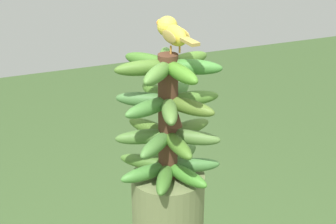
{
  "coord_description": "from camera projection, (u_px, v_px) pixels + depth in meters",
  "views": [
    {
      "loc": [
        0.47,
        1.15,
        1.78
      ],
      "look_at": [
        0.0,
        0.0,
        1.23
      ],
      "focal_mm": 55.07,
      "sensor_mm": 36.0,
      "label": 1
    }
  ],
  "objects": [
    {
      "name": "perched_bird",
      "position": [
        172.0,
        32.0,
        1.29
      ],
      "size": [
        0.06,
        0.19,
        0.09
      ],
      "color": "#C68933",
      "rests_on": "banana_bunch"
    },
    {
      "name": "banana_bunch",
      "position": [
        168.0,
        118.0,
        1.37
      ],
      "size": [
        0.29,
        0.29,
        0.35
      ],
      "color": "#4C2D1E",
      "rests_on": "banana_tree"
    }
  ]
}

